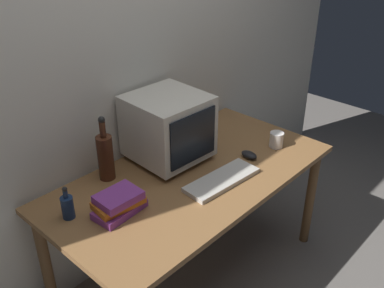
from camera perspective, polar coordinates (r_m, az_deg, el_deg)
name	(u,v)px	position (r m, az deg, el deg)	size (l,w,h in m)	color
ground_plane	(192,273)	(2.75, 0.00, -16.40)	(6.00, 6.00, 0.00)	slate
back_wall	(128,55)	(2.37, -8.37, 11.41)	(4.00, 0.08, 2.50)	silver
desk	(192,187)	(2.34, 0.00, -5.58)	(1.56, 0.80, 0.71)	olive
crt_monitor	(168,127)	(2.35, -3.13, 2.19)	(0.40, 0.40, 0.37)	beige
keyboard	(222,180)	(2.24, 3.90, -4.68)	(0.42, 0.15, 0.02)	beige
computer_mouse	(249,155)	(2.45, 7.45, -1.41)	(0.06, 0.10, 0.04)	black
bottle_tall	(105,156)	(2.24, -11.21, -1.50)	(0.08, 0.08, 0.35)	#472314
bottle_short	(67,206)	(2.05, -15.91, -7.80)	(0.06, 0.06, 0.17)	navy
book_stack	(119,203)	(2.03, -9.50, -7.62)	(0.25, 0.16, 0.11)	#843893
mug	(277,139)	(2.58, 10.98, 0.59)	(0.12, 0.08, 0.09)	white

